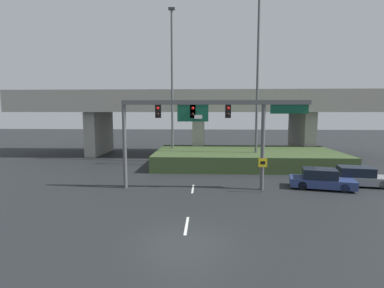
{
  "coord_description": "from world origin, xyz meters",
  "views": [
    {
      "loc": [
        0.95,
        -12.47,
        5.72
      ],
      "look_at": [
        0.0,
        7.74,
        3.48
      ],
      "focal_mm": 28.0,
      "sensor_mm": 36.0,
      "label": 1
    }
  ],
  "objects": [
    {
      "name": "parked_sedan_near_right",
      "position": [
        9.46,
        9.64,
        0.68
      ],
      "size": [
        4.81,
        2.87,
        1.48
      ],
      "rotation": [
        0.0,
        0.0,
        -0.23
      ],
      "color": "navy",
      "rests_on": "ground"
    },
    {
      "name": "highway_light_pole_near",
      "position": [
        5.98,
        17.68,
        8.98
      ],
      "size": [
        0.7,
        0.36,
        17.19
      ],
      "color": "#515456",
      "rests_on": "ground"
    },
    {
      "name": "highway_light_pole_far",
      "position": [
        -2.8,
        20.81,
        8.74
      ],
      "size": [
        0.7,
        0.36,
        16.72
      ],
      "color": "#515456",
      "rests_on": "ground"
    },
    {
      "name": "overpass_bridge",
      "position": [
        0.0,
        26.79,
        5.79
      ],
      "size": [
        46.94,
        9.1,
        8.21
      ],
      "color": "gray",
      "rests_on": "ground"
    },
    {
      "name": "signal_gantry",
      "position": [
        0.98,
        9.09,
        5.16
      ],
      "size": [
        13.46,
        0.44,
        6.48
      ],
      "color": "#515456",
      "rests_on": "ground"
    },
    {
      "name": "parked_sedan_mid_right",
      "position": [
        12.57,
        10.65,
        0.67
      ],
      "size": [
        4.91,
        2.54,
        1.46
      ],
      "rotation": [
        0.0,
        0.0,
        -0.16
      ],
      "color": "gray",
      "rests_on": "ground"
    },
    {
      "name": "grass_embankment",
      "position": [
        5.21,
        19.21,
        0.77
      ],
      "size": [
        18.94,
        9.88,
        1.53
      ],
      "color": "#384C28",
      "rests_on": "ground"
    },
    {
      "name": "ground_plane",
      "position": [
        0.0,
        0.0,
        0.0
      ],
      "size": [
        160.0,
        160.0,
        0.0
      ],
      "primitive_type": "plane",
      "color": "black"
    },
    {
      "name": "speed_limit_sign",
      "position": [
        4.91,
        8.32,
        1.62
      ],
      "size": [
        0.6,
        0.11,
        2.48
      ],
      "color": "#4C4C4C",
      "rests_on": "ground"
    },
    {
      "name": "lane_markings",
      "position": [
        0.0,
        12.59,
        0.0
      ],
      "size": [
        0.14,
        37.84,
        0.01
      ],
      "color": "silver",
      "rests_on": "ground"
    }
  ]
}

